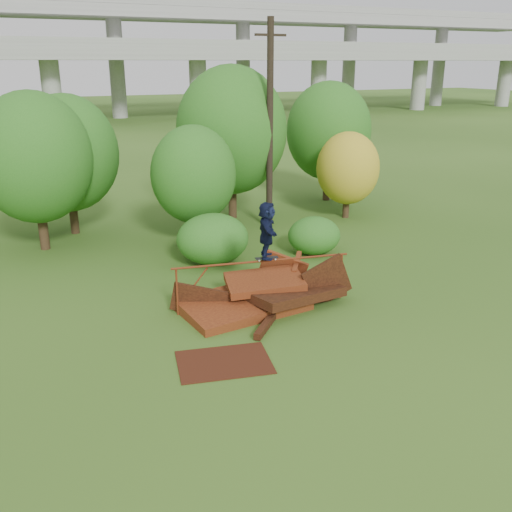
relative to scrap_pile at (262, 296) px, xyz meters
name	(u,v)px	position (x,y,z in m)	size (l,w,h in m)	color
ground	(312,327)	(0.66, -1.85, -0.35)	(240.00, 240.00, 0.00)	#2D5116
scrap_pile	(262,296)	(0.00, 0.00, 0.00)	(5.57, 3.80, 1.84)	#4C1A0D
grind_rail	(262,268)	(0.01, 0.04, 0.87)	(5.34, 1.04, 1.48)	maroon
skateboard	(267,258)	(0.15, 0.02, 1.19)	(0.71, 0.31, 0.07)	black
skater	(267,230)	(0.15, 0.02, 2.05)	(1.57, 0.50, 1.69)	black
flat_plate	(224,362)	(-2.34, -2.70, -0.33)	(2.29, 1.63, 0.03)	#3C180C
tree_0	(34,158)	(-5.39, 8.75, 3.27)	(4.34, 4.34, 6.13)	black
tree_1	(67,153)	(-3.97, 10.55, 3.10)	(4.24, 4.24, 5.90)	black
tree_2	(194,175)	(0.32, 7.00, 2.48)	(3.39, 3.39, 4.78)	black
tree_3	(232,131)	(3.26, 10.07, 3.75)	(5.05, 5.05, 7.01)	black
tree_4	(348,168)	(8.17, 7.81, 2.01)	(2.94, 2.94, 4.06)	black
tree_5	(329,131)	(9.26, 11.35, 3.30)	(4.41, 4.41, 6.19)	black
shrub_left	(213,239)	(0.09, 4.39, 0.57)	(2.67, 2.46, 1.85)	#1A5416
shrub_right	(314,235)	(4.01, 3.74, 0.38)	(2.06, 1.89, 1.46)	#1A5416
utility_pole	(270,126)	(4.10, 7.85, 4.13)	(1.40, 0.28, 8.81)	black
freeway_overpass	(43,33)	(0.66, 61.06, 9.97)	(160.00, 15.00, 13.70)	gray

